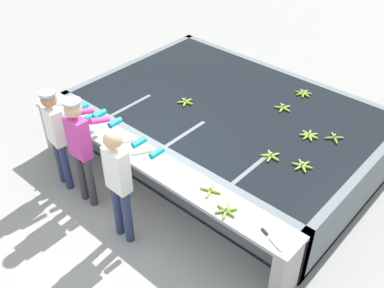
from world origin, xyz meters
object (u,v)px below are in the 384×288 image
banana_bunch_floating_4 (302,166)px  banana_bunch_floating_6 (185,102)px  banana_bunch_floating_1 (283,108)px  knife_0 (67,112)px  banana_bunch_ledge_0 (226,211)px  knife_1 (268,236)px  worker_1 (81,142)px  banana_bunch_floating_2 (334,138)px  banana_bunch_floating_0 (271,156)px  banana_bunch_ledge_1 (210,190)px  banana_bunch_floating_5 (303,93)px  worker_2 (120,176)px  worker_0 (58,131)px  banana_bunch_floating_3 (309,135)px

banana_bunch_floating_4 → banana_bunch_floating_6: bearing=176.1°
banana_bunch_floating_1 → knife_0: size_ratio=0.87×
banana_bunch_ledge_0 → knife_0: (-3.09, 0.03, -0.01)m
banana_bunch_floating_4 → knife_0: bearing=-159.3°
banana_bunch_floating_1 → knife_1: (1.29, -2.30, -0.01)m
worker_1 → banana_bunch_floating_2: 3.47m
banana_bunch_floating_0 → banana_bunch_ledge_1: (-0.17, -1.05, 0.00)m
banana_bunch_floating_0 → banana_bunch_floating_6: bearing=171.9°
banana_bunch_floating_6 → banana_bunch_floating_5: bearing=49.7°
knife_0 → worker_2: bearing=-16.2°
worker_1 → worker_2: bearing=-6.5°
banana_bunch_floating_6 → knife_0: size_ratio=0.87×
banana_bunch_ledge_1 → banana_bunch_floating_2: bearing=73.2°
worker_1 → banana_bunch_floating_1: size_ratio=6.16×
banana_bunch_ledge_1 → banana_bunch_floating_6: bearing=140.9°
banana_bunch_floating_0 → banana_bunch_floating_5: size_ratio=0.98×
banana_bunch_floating_0 → banana_bunch_floating_6: size_ratio=1.00×
banana_bunch_floating_1 → knife_0: 3.29m
banana_bunch_floating_4 → worker_0: bearing=-149.6°
banana_bunch_floating_6 → knife_1: size_ratio=0.81×
knife_0 → banana_bunch_ledge_1: bearing=2.3°
banana_bunch_floating_1 → banana_bunch_floating_2: (0.96, -0.19, 0.00)m
worker_0 → worker_1: bearing=0.1°
worker_0 → banana_bunch_floating_0: size_ratio=5.80×
worker_2 → banana_bunch_floating_6: worker_2 is taller
worker_1 → banana_bunch_floating_3: (2.07, 2.35, -0.15)m
worker_0 → banana_bunch_floating_2: (2.91, 2.53, -0.08)m
banana_bunch_floating_1 → banana_bunch_ledge_1: banana_bunch_ledge_1 is taller
banana_bunch_floating_5 → knife_0: 3.73m
banana_bunch_floating_0 → banana_bunch_ledge_0: banana_bunch_ledge_0 is taller
worker_1 → banana_bunch_floating_5: 3.60m
banana_bunch_floating_0 → worker_2: bearing=-121.7°
banana_bunch_ledge_0 → banana_bunch_floating_4: bearing=79.9°
worker_0 → banana_bunch_floating_4: (2.90, 1.70, -0.08)m
worker_2 → banana_bunch_floating_4: 2.32m
worker_1 → banana_bunch_floating_5: bearing=66.9°
banana_bunch_floating_1 → banana_bunch_ledge_1: 2.20m
banana_bunch_floating_5 → banana_bunch_ledge_1: size_ratio=1.02×
worker_1 → banana_bunch_floating_2: (2.37, 2.53, -0.15)m
worker_1 → banana_bunch_ledge_1: (1.77, 0.55, -0.14)m
banana_bunch_floating_2 → worker_1: bearing=-133.1°
banana_bunch_ledge_0 → banana_bunch_floating_6: bearing=143.6°
banana_bunch_ledge_0 → banana_bunch_ledge_1: (-0.35, 0.14, 0.00)m
worker_1 → knife_0: size_ratio=5.37×
banana_bunch_floating_2 → banana_bunch_ledge_1: 2.07m
banana_bunch_floating_2 → knife_1: size_ratio=0.67×
worker_0 → banana_bunch_floating_3: size_ratio=5.73×
banana_bunch_floating_6 → banana_bunch_ledge_1: bearing=-39.1°
banana_bunch_floating_2 → banana_bunch_floating_6: 2.30m
banana_bunch_floating_0 → banana_bunch_floating_1: bearing=115.3°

